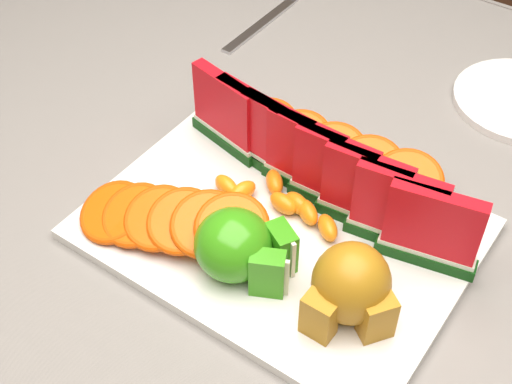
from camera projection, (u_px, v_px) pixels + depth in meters
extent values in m
cube|color=#492C1A|center=(311.00, 196.00, 0.86)|extent=(1.40, 0.90, 0.03)
cube|color=#492C1A|center=(152.00, 95.00, 1.61)|extent=(0.06, 0.06, 0.72)
cube|color=gray|center=(311.00, 184.00, 0.85)|extent=(1.52, 1.02, 0.01)
cube|color=gray|center=(467.00, 51.00, 1.21)|extent=(1.52, 0.01, 0.20)
cube|color=silver|center=(280.00, 229.00, 0.78)|extent=(0.40, 0.30, 0.01)
ellipsoid|color=#388411|center=(233.00, 245.00, 0.71)|extent=(0.08, 0.08, 0.07)
cube|color=#388411|center=(267.00, 274.00, 0.70)|extent=(0.04, 0.03, 0.05)
cube|color=beige|center=(272.00, 277.00, 0.70)|extent=(0.03, 0.02, 0.05)
cube|color=#388411|center=(281.00, 248.00, 0.72)|extent=(0.04, 0.04, 0.05)
cube|color=beige|center=(286.00, 251.00, 0.72)|extent=(0.03, 0.02, 0.05)
ellipsoid|color=#9F761C|center=(351.00, 283.00, 0.67)|extent=(0.10, 0.10, 0.08)
cube|color=#9F761C|center=(319.00, 317.00, 0.66)|extent=(0.03, 0.02, 0.05)
cube|color=#9F761C|center=(377.00, 318.00, 0.66)|extent=(0.04, 0.04, 0.05)
cube|color=silver|center=(259.00, 26.00, 1.08)|extent=(0.02, 0.17, 0.00)
cube|color=silver|center=(289.00, 0.00, 1.13)|extent=(0.00, 0.04, 0.00)
cube|color=silver|center=(292.00, 1.00, 1.13)|extent=(0.00, 0.04, 0.00)
cube|color=silver|center=(294.00, 2.00, 1.13)|extent=(0.00, 0.04, 0.00)
cube|color=#0A3C14|center=(226.00, 139.00, 0.87)|extent=(0.11, 0.04, 0.01)
cube|color=silver|center=(226.00, 133.00, 0.86)|extent=(0.10, 0.04, 0.01)
cube|color=red|center=(225.00, 105.00, 0.83)|extent=(0.10, 0.04, 0.08)
cube|color=#0A3C14|center=(251.00, 153.00, 0.85)|extent=(0.11, 0.04, 0.01)
cube|color=silver|center=(251.00, 147.00, 0.84)|extent=(0.10, 0.03, 0.01)
cube|color=red|center=(250.00, 120.00, 0.81)|extent=(0.10, 0.03, 0.08)
cube|color=#0A3C14|center=(276.00, 169.00, 0.83)|extent=(0.11, 0.03, 0.01)
cube|color=silver|center=(277.00, 162.00, 0.82)|extent=(0.10, 0.03, 0.01)
cube|color=red|center=(277.00, 135.00, 0.79)|extent=(0.10, 0.02, 0.08)
cube|color=#0A3C14|center=(303.00, 184.00, 0.81)|extent=(0.11, 0.02, 0.01)
cube|color=silver|center=(304.00, 178.00, 0.81)|extent=(0.10, 0.02, 0.01)
cube|color=red|center=(306.00, 151.00, 0.78)|extent=(0.10, 0.02, 0.08)
cube|color=#0A3C14|center=(332.00, 201.00, 0.79)|extent=(0.11, 0.02, 0.01)
cube|color=silver|center=(332.00, 195.00, 0.79)|extent=(0.10, 0.02, 0.01)
cube|color=red|center=(335.00, 167.00, 0.76)|extent=(0.10, 0.02, 0.08)
cube|color=#0A3C14|center=(361.00, 219.00, 0.78)|extent=(0.11, 0.03, 0.01)
cube|color=silver|center=(362.00, 212.00, 0.77)|extent=(0.10, 0.03, 0.01)
cube|color=red|center=(367.00, 185.00, 0.74)|extent=(0.10, 0.02, 0.08)
cube|color=#0A3C14|center=(392.00, 237.00, 0.76)|extent=(0.11, 0.04, 0.01)
cube|color=silver|center=(394.00, 231.00, 0.75)|extent=(0.10, 0.03, 0.01)
cube|color=red|center=(399.00, 203.00, 0.72)|extent=(0.10, 0.03, 0.08)
cube|color=#0A3C14|center=(425.00, 256.00, 0.74)|extent=(0.11, 0.04, 0.01)
cube|color=silver|center=(427.00, 250.00, 0.73)|extent=(0.10, 0.04, 0.01)
cube|color=red|center=(434.00, 222.00, 0.70)|extent=(0.10, 0.04, 0.08)
cylinder|color=#CA3600|center=(114.00, 212.00, 0.77)|extent=(0.08, 0.08, 0.03)
torus|color=#B34E0C|center=(114.00, 212.00, 0.77)|extent=(0.09, 0.09, 0.04)
cylinder|color=#CA3600|center=(136.00, 215.00, 0.76)|extent=(0.08, 0.07, 0.03)
torus|color=#B34E0C|center=(136.00, 215.00, 0.76)|extent=(0.09, 0.08, 0.04)
cylinder|color=#CA3600|center=(159.00, 218.00, 0.75)|extent=(0.07, 0.07, 0.03)
torus|color=#B34E0C|center=(159.00, 218.00, 0.75)|extent=(0.08, 0.08, 0.04)
cylinder|color=#CA3600|center=(183.00, 221.00, 0.74)|extent=(0.08, 0.08, 0.03)
torus|color=#B34E0C|center=(183.00, 221.00, 0.74)|extent=(0.09, 0.09, 0.04)
cylinder|color=#CA3600|center=(207.00, 224.00, 0.73)|extent=(0.09, 0.09, 0.03)
torus|color=#B34E0C|center=(207.00, 224.00, 0.73)|extent=(0.10, 0.10, 0.04)
cylinder|color=#CA3600|center=(232.00, 227.00, 0.72)|extent=(0.09, 0.09, 0.03)
torus|color=#B34E0C|center=(232.00, 227.00, 0.72)|extent=(0.10, 0.10, 0.04)
cylinder|color=#CA3600|center=(266.00, 124.00, 0.88)|extent=(0.07, 0.07, 0.03)
torus|color=#B34E0C|center=(266.00, 124.00, 0.88)|extent=(0.08, 0.08, 0.03)
cylinder|color=#CA3600|center=(298.00, 137.00, 0.86)|extent=(0.08, 0.08, 0.03)
torus|color=#B34E0C|center=(298.00, 137.00, 0.86)|extent=(0.09, 0.09, 0.03)
cylinder|color=#CA3600|center=(333.00, 150.00, 0.83)|extent=(0.08, 0.08, 0.03)
torus|color=#B34E0C|center=(333.00, 150.00, 0.83)|extent=(0.09, 0.09, 0.03)
cylinder|color=#CA3600|center=(369.00, 164.00, 0.81)|extent=(0.09, 0.09, 0.03)
torus|color=#B34E0C|center=(369.00, 164.00, 0.81)|extent=(0.10, 0.10, 0.03)
cylinder|color=#CA3600|center=(408.00, 179.00, 0.79)|extent=(0.09, 0.09, 0.03)
torus|color=#B34E0C|center=(408.00, 179.00, 0.79)|extent=(0.10, 0.10, 0.03)
ellipsoid|color=#F04F13|center=(227.00, 186.00, 0.80)|extent=(0.04, 0.03, 0.02)
ellipsoid|color=#F04F13|center=(243.00, 192.00, 0.80)|extent=(0.03, 0.04, 0.02)
ellipsoid|color=#F04F13|center=(274.00, 182.00, 0.81)|extent=(0.04, 0.04, 0.02)
ellipsoid|color=#F04F13|center=(283.00, 203.00, 0.78)|extent=(0.04, 0.02, 0.02)
ellipsoid|color=#F04F13|center=(298.00, 204.00, 0.78)|extent=(0.04, 0.03, 0.02)
ellipsoid|color=#F04F13|center=(308.00, 212.00, 0.78)|extent=(0.04, 0.04, 0.02)
ellipsoid|color=#F04F13|center=(328.00, 228.00, 0.76)|extent=(0.04, 0.04, 0.02)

